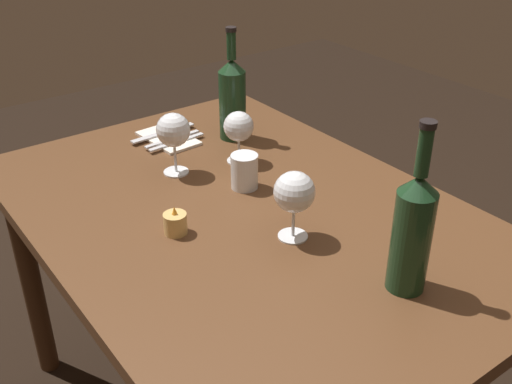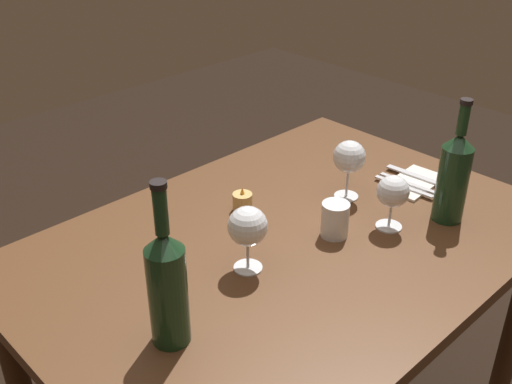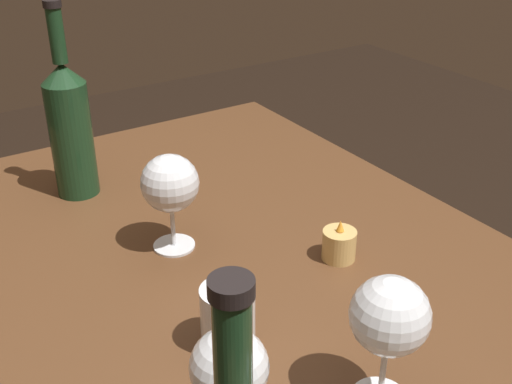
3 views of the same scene
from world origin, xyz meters
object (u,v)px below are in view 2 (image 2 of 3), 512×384
at_px(wine_glass_left, 248,227).
at_px(folded_napkin, 414,183).
at_px(votive_candle, 242,202).
at_px(table_knife, 420,177).
at_px(wine_glass_right, 393,193).
at_px(wine_glass_centre, 349,158).
at_px(fork_outer, 404,186).
at_px(fork_inner, 409,184).
at_px(wine_bottle_second, 453,175).
at_px(wine_bottle, 167,285).
at_px(water_tumbler, 335,221).

xyz_separation_m(wine_glass_left, folded_napkin, (0.61, -0.03, -0.11)).
bearing_deg(votive_candle, table_knife, -25.93).
distance_m(wine_glass_right, votive_candle, 0.39).
bearing_deg(table_knife, wine_glass_centre, 159.08).
bearing_deg(votive_candle, fork_outer, -30.30).
xyz_separation_m(wine_glass_right, fork_outer, (0.19, 0.08, -0.09)).
bearing_deg(wine_glass_left, votive_candle, 49.85).
height_order(wine_glass_left, folded_napkin, wine_glass_left).
xyz_separation_m(fork_inner, fork_outer, (-0.02, 0.00, 0.00)).
bearing_deg(wine_bottle_second, wine_glass_left, 159.10).
relative_size(wine_glass_left, table_knife, 0.75).
bearing_deg(fork_inner, fork_outer, 180.00).
bearing_deg(wine_glass_centre, wine_glass_left, -172.90).
relative_size(wine_glass_left, fork_outer, 0.87).
distance_m(wine_bottle, table_knife, 0.91).
relative_size(wine_glass_right, table_knife, 0.68).
height_order(votive_candle, fork_outer, votive_candle).
bearing_deg(votive_candle, wine_glass_left, -130.15).
bearing_deg(folded_napkin, wine_glass_left, 176.80).
bearing_deg(votive_candle, wine_bottle_second, -48.53).
distance_m(wine_glass_centre, votive_candle, 0.30).
distance_m(votive_candle, fork_outer, 0.46).
bearing_deg(folded_napkin, fork_inner, 180.00).
height_order(wine_glass_right, table_knife, wine_glass_right).
relative_size(wine_glass_left, wine_glass_centre, 0.96).
bearing_deg(fork_inner, wine_glass_centre, 153.18).
bearing_deg(water_tumbler, folded_napkin, 1.92).
height_order(wine_glass_left, votive_candle, wine_glass_left).
relative_size(wine_bottle_second, table_knife, 1.53).
xyz_separation_m(water_tumbler, fork_outer, (0.32, 0.01, -0.03)).
distance_m(wine_glass_right, wine_glass_centre, 0.18).
height_order(wine_glass_centre, folded_napkin, wine_glass_centre).
distance_m(water_tumbler, folded_napkin, 0.37).
xyz_separation_m(water_tumbler, folded_napkin, (0.37, 0.01, -0.04)).
distance_m(wine_bottle_second, table_knife, 0.24).
height_order(wine_bottle, folded_napkin, wine_bottle).
xyz_separation_m(wine_bottle_second, fork_outer, (0.05, 0.16, -0.11)).
bearing_deg(wine_bottle, fork_outer, 2.03).
relative_size(water_tumbler, votive_candle, 1.32).
height_order(wine_bottle_second, water_tumbler, wine_bottle_second).
relative_size(wine_bottle, table_knife, 1.64).
xyz_separation_m(wine_glass_centre, wine_bottle_second, (0.10, -0.25, 0.01)).
bearing_deg(wine_bottle, votive_candle, 31.31).
distance_m(wine_glass_right, folded_napkin, 0.27).
distance_m(votive_candle, fork_inner, 0.48).
bearing_deg(fork_inner, water_tumbler, -177.94).
bearing_deg(votive_candle, folded_napkin, -27.42).
xyz_separation_m(wine_glass_left, fork_inner, (0.59, -0.03, -0.10)).
bearing_deg(wine_bottle_second, wine_bottle, 170.29).
distance_m(wine_glass_left, fork_inner, 0.60).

